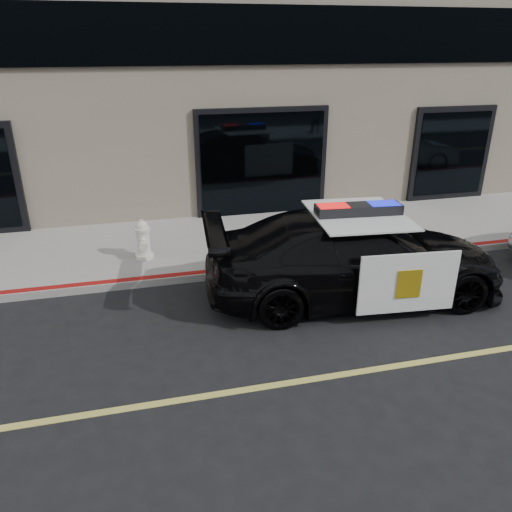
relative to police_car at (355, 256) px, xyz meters
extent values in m
plane|color=black|center=(0.48, -2.23, -0.79)|extent=(120.00, 120.00, 0.00)
cube|color=gray|center=(0.48, 3.02, -0.72)|extent=(60.00, 3.50, 0.15)
imported|color=black|center=(0.00, 0.00, -0.01)|extent=(3.14, 5.80, 1.57)
cube|color=white|center=(0.42, -1.17, -0.04)|extent=(1.67, 0.19, 1.05)
cube|color=white|center=(0.62, 1.08, -0.04)|extent=(1.67, 0.19, 1.05)
cube|color=white|center=(0.00, 0.00, 0.79)|extent=(1.73, 2.02, 0.03)
cube|color=gold|center=(0.42, -1.20, -0.04)|extent=(0.42, 0.05, 0.50)
cube|color=black|center=(0.00, 0.00, 0.88)|extent=(1.54, 0.52, 0.18)
cube|color=red|center=(-0.46, 0.04, 0.90)|extent=(0.55, 0.39, 0.17)
cube|color=#0C19CC|center=(0.45, -0.04, 0.90)|extent=(0.55, 0.39, 0.17)
cylinder|color=white|center=(-3.70, 2.36, -0.60)|extent=(0.38, 0.38, 0.09)
cylinder|color=white|center=(-3.70, 2.36, -0.29)|extent=(0.28, 0.28, 0.53)
cylinder|color=white|center=(-3.70, 2.36, 0.00)|extent=(0.33, 0.33, 0.06)
sphere|color=white|center=(-3.70, 2.36, 0.06)|extent=(0.25, 0.25, 0.25)
cylinder|color=white|center=(-3.70, 2.36, 0.17)|extent=(0.07, 0.07, 0.07)
cylinder|color=white|center=(-3.70, 2.54, -0.22)|extent=(0.14, 0.13, 0.14)
cylinder|color=white|center=(-3.70, 2.18, -0.22)|extent=(0.14, 0.13, 0.14)
cylinder|color=white|center=(-3.70, 2.14, -0.29)|extent=(0.18, 0.15, 0.18)
camera|label=1|loc=(-3.72, -7.62, 3.59)|focal=35.00mm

